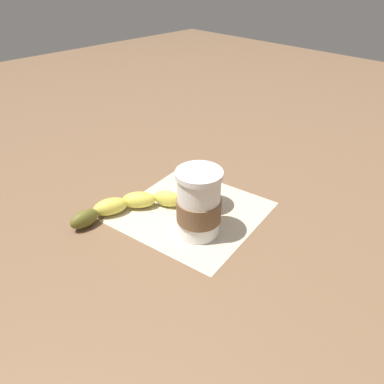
{
  "coord_description": "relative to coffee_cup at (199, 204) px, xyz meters",
  "views": [
    {
      "loc": [
        -0.43,
        0.43,
        0.44
      ],
      "look_at": [
        0.0,
        0.0,
        0.05
      ],
      "focal_mm": 35.0,
      "sensor_mm": 36.0,
      "label": 1
    }
  ],
  "objects": [
    {
      "name": "ground_plane",
      "position": [
        0.05,
        -0.04,
        -0.06
      ],
      "size": [
        3.0,
        3.0,
        0.0
      ],
      "primitive_type": "plane",
      "color": "brown"
    },
    {
      "name": "paper_napkin",
      "position": [
        0.05,
        -0.04,
        -0.06
      ],
      "size": [
        0.3,
        0.3,
        0.0
      ],
      "primitive_type": "cube",
      "rotation": [
        0.0,
        0.0,
        0.17
      ],
      "color": "beige",
      "rests_on": "ground_plane"
    },
    {
      "name": "coffee_cup",
      "position": [
        0.0,
        0.0,
        0.0
      ],
      "size": [
        0.08,
        0.08,
        0.13
      ],
      "color": "white",
      "rests_on": "paper_napkin"
    },
    {
      "name": "muffin",
      "position": [
        0.06,
        -0.06,
        -0.01
      ],
      "size": [
        0.08,
        0.08,
        0.1
      ],
      "color": "beige",
      "rests_on": "paper_napkin"
    },
    {
      "name": "banana",
      "position": [
        0.14,
        0.06,
        -0.04
      ],
      "size": [
        0.12,
        0.21,
        0.03
      ],
      "color": "#D6CC4C",
      "rests_on": "paper_napkin"
    }
  ]
}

